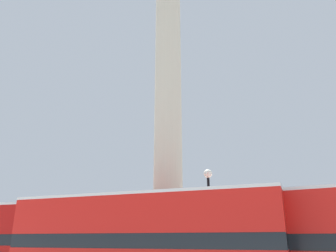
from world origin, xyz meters
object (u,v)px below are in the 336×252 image
Objects in this scene: equestrian_statue at (73,251)px; monument_column at (168,149)px; bus_a at (141,242)px; street_lamp at (210,216)px.

monument_column is at bearing -11.18° from equestrian_statue.
equestrian_statue is (-13.00, 11.83, -0.86)m from bus_a.
street_lamp is at bearing -12.00° from equestrian_statue.
bus_a is at bearing -76.26° from monument_column.
monument_column is at bearing 149.59° from street_lamp.
equestrian_statue is 0.95× the size of street_lamp.
monument_column is at bearing 101.10° from bus_a.
monument_column is 14.42m from equestrian_statue.
monument_column reaches higher than bus_a.
equestrian_statue is at bearing 135.06° from bus_a.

